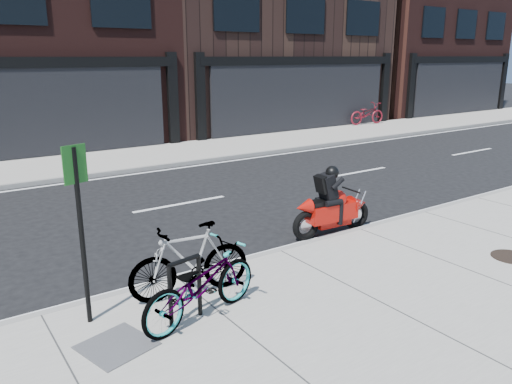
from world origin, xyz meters
TOP-DOWN VIEW (x-y plane):
  - ground at (0.00, 0.00)m, footprint 120.00×120.00m
  - sidewalk_near at (0.00, -5.00)m, footprint 60.00×6.00m
  - sidewalk_far at (0.00, 7.75)m, footprint 60.00×3.50m
  - building_mideast at (10.00, 14.50)m, footprint 12.00×10.00m
  - building_east at (22.00, 14.50)m, footprint 10.00×10.00m
  - bike_rack at (-2.47, -3.22)m, footprint 0.51×0.15m
  - bicycle_front at (-2.28, -3.27)m, footprint 1.97×1.08m
  - bicycle_rear at (-2.08, -2.60)m, footprint 1.82×0.74m
  - motorcycle at (1.66, -1.60)m, footprint 1.89×0.51m
  - bicycle_far at (13.77, 9.00)m, footprint 2.10×0.89m
  - manhole_cover at (3.07, -4.47)m, footprint 0.87×0.87m
  - utility_grate at (-3.42, -3.28)m, footprint 0.92×0.92m
  - sign_post at (-3.51, -2.52)m, footprint 0.30×0.11m

SIDE VIEW (x-z plane):
  - ground at x=0.00m, z-range 0.00..0.00m
  - sidewalk_near at x=0.00m, z-range 0.00..0.13m
  - sidewalk_far at x=0.00m, z-range 0.00..0.13m
  - manhole_cover at x=3.07m, z-range 0.13..0.15m
  - utility_grate at x=-3.42m, z-range 0.13..0.15m
  - motorcycle at x=1.66m, z-range -0.13..1.28m
  - bicycle_front at x=-2.28m, z-range 0.13..1.11m
  - bike_rack at x=-2.47m, z-range 0.21..1.08m
  - bicycle_rear at x=-2.08m, z-range 0.13..1.20m
  - bicycle_far at x=13.77m, z-range 0.13..1.20m
  - sign_post at x=-3.51m, z-range 0.35..2.67m
  - building_mideast at x=10.00m, z-range 0.00..12.50m
  - building_east at x=22.00m, z-range 0.00..13.00m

